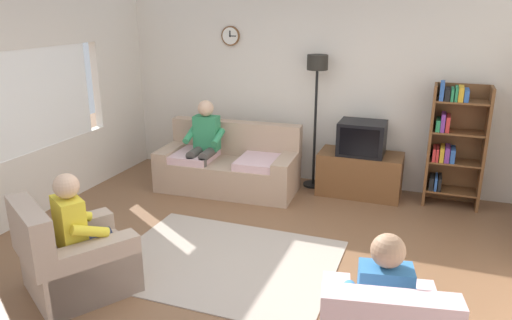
{
  "coord_description": "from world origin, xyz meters",
  "views": [
    {
      "loc": [
        1.65,
        -4.08,
        2.48
      ],
      "look_at": [
        -0.1,
        0.61,
        0.88
      ],
      "focal_mm": 34.13,
      "sensor_mm": 36.0,
      "label": 1
    }
  ],
  "objects_px": {
    "armchair_near_window": "(75,261)",
    "person_in_left_armchair": "(81,227)",
    "couch": "(229,167)",
    "bookshelf": "(453,141)",
    "person_on_couch": "(204,140)",
    "person_in_right_armchair": "(382,299)",
    "tv_stand": "(360,174)",
    "floor_lamp": "(317,85)",
    "tv": "(362,138)"
  },
  "relations": [
    {
      "from": "armchair_near_window",
      "to": "person_in_left_armchair",
      "type": "distance_m",
      "value": 0.33
    },
    {
      "from": "couch",
      "to": "armchair_near_window",
      "type": "relative_size",
      "value": 1.66
    },
    {
      "from": "bookshelf",
      "to": "person_on_couch",
      "type": "xyz_separation_m",
      "value": [
        -3.19,
        -0.6,
        -0.14
      ]
    },
    {
      "from": "bookshelf",
      "to": "person_in_right_armchair",
      "type": "xyz_separation_m",
      "value": [
        -0.46,
        -3.47,
        -0.23
      ]
    },
    {
      "from": "tv_stand",
      "to": "floor_lamp",
      "type": "height_order",
      "value": "floor_lamp"
    },
    {
      "from": "bookshelf",
      "to": "person_in_right_armchair",
      "type": "distance_m",
      "value": 3.51
    },
    {
      "from": "person_on_couch",
      "to": "tv_stand",
      "type": "bearing_deg",
      "value": 14.41
    },
    {
      "from": "tv_stand",
      "to": "couch",
      "type": "bearing_deg",
      "value": -166.44
    },
    {
      "from": "couch",
      "to": "person_on_couch",
      "type": "bearing_deg",
      "value": -161.1
    },
    {
      "from": "bookshelf",
      "to": "armchair_near_window",
      "type": "height_order",
      "value": "bookshelf"
    },
    {
      "from": "tv",
      "to": "person_in_right_armchair",
      "type": "height_order",
      "value": "person_in_right_armchair"
    },
    {
      "from": "person_in_left_armchair",
      "to": "person_in_right_armchair",
      "type": "height_order",
      "value": "same"
    },
    {
      "from": "couch",
      "to": "person_in_left_armchair",
      "type": "bearing_deg",
      "value": -94.49
    },
    {
      "from": "tv",
      "to": "floor_lamp",
      "type": "distance_m",
      "value": 0.94
    },
    {
      "from": "tv",
      "to": "person_in_right_armchair",
      "type": "xyz_separation_m",
      "value": [
        0.66,
        -3.37,
        -0.2
      ]
    },
    {
      "from": "couch",
      "to": "bookshelf",
      "type": "height_order",
      "value": "bookshelf"
    },
    {
      "from": "floor_lamp",
      "to": "person_on_couch",
      "type": "distance_m",
      "value": 1.71
    },
    {
      "from": "floor_lamp",
      "to": "armchair_near_window",
      "type": "distance_m",
      "value": 3.81
    },
    {
      "from": "tv",
      "to": "bookshelf",
      "type": "xyz_separation_m",
      "value": [
        1.12,
        0.1,
        0.04
      ]
    },
    {
      "from": "tv_stand",
      "to": "person_in_right_armchair",
      "type": "xyz_separation_m",
      "value": [
        0.66,
        -3.4,
        0.31
      ]
    },
    {
      "from": "person_in_left_armchair",
      "to": "couch",
      "type": "bearing_deg",
      "value": 85.51
    },
    {
      "from": "armchair_near_window",
      "to": "bookshelf",
      "type": "bearing_deg",
      "value": 46.82
    },
    {
      "from": "person_on_couch",
      "to": "person_in_right_armchair",
      "type": "xyz_separation_m",
      "value": [
        2.73,
        -2.86,
        -0.09
      ]
    },
    {
      "from": "couch",
      "to": "person_in_left_armchair",
      "type": "xyz_separation_m",
      "value": [
        -0.22,
        -2.77,
        0.29
      ]
    },
    {
      "from": "floor_lamp",
      "to": "person_in_left_armchair",
      "type": "distance_m",
      "value": 3.64
    },
    {
      "from": "tv",
      "to": "armchair_near_window",
      "type": "distance_m",
      "value": 3.85
    },
    {
      "from": "tv_stand",
      "to": "tv",
      "type": "relative_size",
      "value": 1.83
    },
    {
      "from": "floor_lamp",
      "to": "person_in_left_armchair",
      "type": "bearing_deg",
      "value": -111.57
    },
    {
      "from": "person_in_left_armchair",
      "to": "floor_lamp",
      "type": "bearing_deg",
      "value": 68.43
    },
    {
      "from": "person_in_left_armchair",
      "to": "armchair_near_window",
      "type": "bearing_deg",
      "value": -121.66
    },
    {
      "from": "tv_stand",
      "to": "armchair_near_window",
      "type": "distance_m",
      "value": 3.84
    },
    {
      "from": "bookshelf",
      "to": "tv",
      "type": "bearing_deg",
      "value": -175.12
    },
    {
      "from": "person_in_right_armchair",
      "to": "tv_stand",
      "type": "bearing_deg",
      "value": 101.03
    },
    {
      "from": "couch",
      "to": "tv",
      "type": "relative_size",
      "value": 3.24
    },
    {
      "from": "floor_lamp",
      "to": "tv_stand",
      "type": "bearing_deg",
      "value": -8.45
    },
    {
      "from": "person_in_right_armchair",
      "to": "armchair_near_window",
      "type": "bearing_deg",
      "value": 177.26
    },
    {
      "from": "floor_lamp",
      "to": "person_in_right_armchair",
      "type": "distance_m",
      "value": 3.83
    },
    {
      "from": "couch",
      "to": "tv",
      "type": "bearing_deg",
      "value": 12.81
    },
    {
      "from": "couch",
      "to": "tv_stand",
      "type": "distance_m",
      "value": 1.8
    },
    {
      "from": "tv",
      "to": "person_on_couch",
      "type": "relative_size",
      "value": 0.48
    },
    {
      "from": "tv_stand",
      "to": "floor_lamp",
      "type": "relative_size",
      "value": 0.59
    },
    {
      "from": "bookshelf",
      "to": "person_on_couch",
      "type": "height_order",
      "value": "bookshelf"
    },
    {
      "from": "armchair_near_window",
      "to": "person_in_right_armchair",
      "type": "height_order",
      "value": "person_in_right_armchair"
    },
    {
      "from": "couch",
      "to": "armchair_near_window",
      "type": "distance_m",
      "value": 2.86
    },
    {
      "from": "bookshelf",
      "to": "tv_stand",
      "type": "bearing_deg",
      "value": -176.36
    },
    {
      "from": "person_in_right_armchair",
      "to": "floor_lamp",
      "type": "bearing_deg",
      "value": 110.81
    },
    {
      "from": "person_on_couch",
      "to": "person_in_left_armchair",
      "type": "height_order",
      "value": "person_on_couch"
    },
    {
      "from": "armchair_near_window",
      "to": "person_in_left_armchair",
      "type": "height_order",
      "value": "person_in_left_armchair"
    },
    {
      "from": "tv_stand",
      "to": "person_in_right_armchair",
      "type": "bearing_deg",
      "value": -78.97
    },
    {
      "from": "armchair_near_window",
      "to": "person_on_couch",
      "type": "height_order",
      "value": "person_on_couch"
    }
  ]
}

